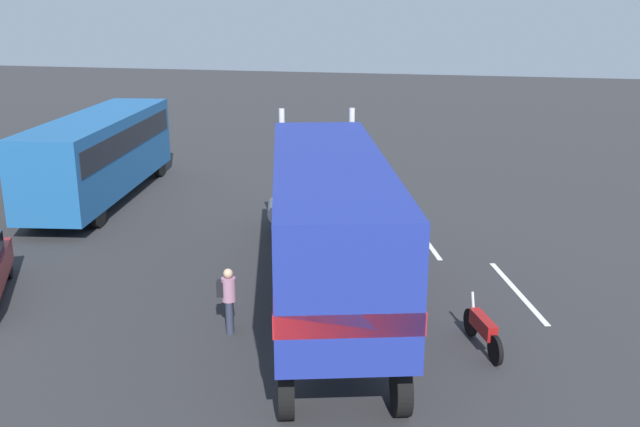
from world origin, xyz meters
TOP-DOWN VIEW (x-y plane):
  - ground_plane at (0.00, 0.00)m, footprint 120.00×120.00m
  - lane_stripe_near at (0.38, -3.50)m, footprint 4.23×1.52m
  - lane_stripe_mid at (-3.73, -6.42)m, footprint 4.24×1.50m
  - semi_truck at (-5.65, -1.44)m, footprint 14.27×6.45m
  - person_bystander at (-7.92, 0.43)m, footprint 0.37×0.47m
  - parked_bus at (2.43, 9.62)m, footprint 11.27×4.34m
  - motorcycle at (-7.41, -5.50)m, footprint 1.98×0.92m

SIDE VIEW (x-z plane):
  - ground_plane at x=0.00m, z-range 0.00..0.00m
  - lane_stripe_near at x=0.38m, z-range 0.00..0.01m
  - lane_stripe_mid at x=-3.73m, z-range 0.00..0.01m
  - motorcycle at x=-7.41m, z-range -0.08..1.04m
  - person_bystander at x=-7.92m, z-range 0.08..1.71m
  - parked_bus at x=2.43m, z-range 0.37..3.77m
  - semi_truck at x=-5.65m, z-range 0.27..4.77m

